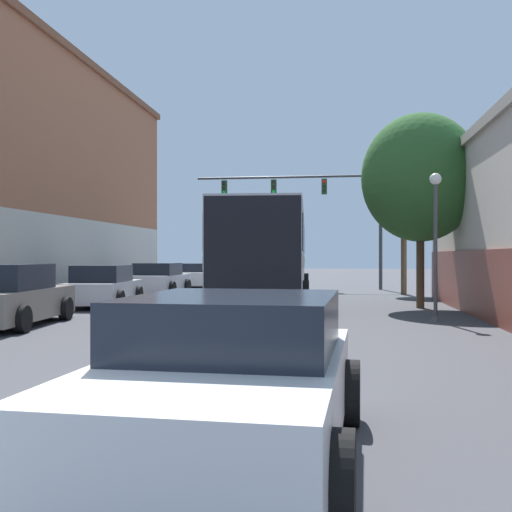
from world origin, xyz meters
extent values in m
cube|color=silver|center=(0.00, 16.13, 0.00)|extent=(0.14, 44.26, 0.01)
cube|color=beige|center=(-6.55, 16.68, 1.60)|extent=(0.24, 26.12, 3.20)
cube|color=brown|center=(7.55, 11.46, 0.94)|extent=(0.24, 21.32, 1.88)
cube|color=#B7B7BC|center=(1.15, 18.23, 1.78)|extent=(3.14, 11.73, 3.12)
cube|color=black|center=(1.15, 18.23, 2.35)|extent=(3.18, 11.50, 1.00)
cube|color=beige|center=(1.15, 18.23, 1.53)|extent=(3.17, 11.61, 0.31)
cube|color=black|center=(1.42, 12.45, 1.78)|extent=(2.54, 0.18, 2.99)
cylinder|color=black|center=(-0.35, 21.77, 0.50)|extent=(0.35, 1.01, 1.00)
cylinder|color=black|center=(2.30, 21.89, 0.50)|extent=(0.35, 1.01, 1.00)
cylinder|color=black|center=(0.00, 14.57, 0.50)|extent=(0.35, 1.01, 1.00)
cylinder|color=black|center=(2.64, 14.70, 0.50)|extent=(0.35, 1.01, 1.00)
cube|color=silver|center=(2.68, 2.06, 0.53)|extent=(2.06, 4.06, 0.70)
cube|color=black|center=(2.69, 2.30, 1.12)|extent=(1.82, 2.15, 0.49)
cylinder|color=black|center=(1.78, 3.34, 0.33)|extent=(0.25, 0.67, 0.66)
cylinder|color=black|center=(3.71, 3.24, 0.33)|extent=(0.25, 0.67, 0.66)
cylinder|color=black|center=(1.65, 0.88, 0.33)|extent=(0.25, 0.67, 0.66)
cylinder|color=black|center=(3.59, 0.78, 0.33)|extent=(0.25, 0.67, 0.66)
cube|color=silver|center=(-4.01, 22.24, 0.54)|extent=(1.82, 3.84, 0.72)
cube|color=black|center=(-4.02, 22.05, 1.16)|extent=(1.65, 2.01, 0.51)
cylinder|color=black|center=(-4.90, 23.44, 0.33)|extent=(0.23, 0.67, 0.67)
cylinder|color=black|center=(-3.08, 23.41, 0.33)|extent=(0.23, 0.67, 0.67)
cylinder|color=black|center=(-4.94, 21.08, 0.33)|extent=(0.23, 0.67, 0.67)
cylinder|color=black|center=(-3.13, 21.05, 0.33)|extent=(0.23, 0.67, 0.67)
cube|color=slate|center=(-4.38, 10.82, 0.54)|extent=(2.21, 4.49, 0.74)
cube|color=black|center=(-4.36, 10.60, 1.21)|extent=(1.87, 2.40, 0.61)
cylinder|color=black|center=(-3.58, 12.25, 0.31)|extent=(0.28, 0.63, 0.62)
cylinder|color=black|center=(-3.32, 9.57, 0.31)|extent=(0.28, 0.63, 0.62)
cube|color=silver|center=(-4.18, 29.06, 0.52)|extent=(2.01, 4.28, 0.69)
cube|color=black|center=(-4.16, 28.86, 1.09)|extent=(1.73, 2.27, 0.45)
cylinder|color=black|center=(-5.16, 30.28, 0.31)|extent=(0.27, 0.64, 0.62)
cylinder|color=black|center=(-3.39, 30.42, 0.31)|extent=(0.27, 0.64, 0.62)
cylinder|color=black|center=(-4.97, 27.71, 0.31)|extent=(0.27, 0.64, 0.62)
cylinder|color=black|center=(-3.20, 27.84, 0.31)|extent=(0.27, 0.64, 0.62)
cube|color=silver|center=(-4.26, 16.60, 0.51)|extent=(2.05, 4.16, 0.68)
cube|color=black|center=(-4.24, 16.40, 1.13)|extent=(1.74, 2.23, 0.55)
cylinder|color=black|center=(-5.25, 17.77, 0.31)|extent=(0.27, 0.64, 0.62)
cylinder|color=black|center=(-3.50, 17.93, 0.31)|extent=(0.27, 0.64, 0.62)
cylinder|color=black|center=(-5.03, 15.28, 0.31)|extent=(0.27, 0.64, 0.62)
cylinder|color=black|center=(-3.27, 15.44, 0.31)|extent=(0.27, 0.64, 0.62)
cylinder|color=#333338|center=(5.84, 28.26, 3.07)|extent=(0.18, 0.18, 6.14)
cylinder|color=#333338|center=(1.06, 28.26, 5.84)|extent=(9.56, 0.12, 0.12)
cube|color=#234723|center=(2.97, 28.26, 5.32)|extent=(0.28, 0.24, 0.80)
sphere|color=red|center=(2.97, 28.11, 5.56)|extent=(0.18, 0.18, 0.18)
sphere|color=black|center=(2.97, 28.11, 5.32)|extent=(0.18, 0.18, 0.18)
sphere|color=black|center=(2.97, 28.11, 5.07)|extent=(0.18, 0.18, 0.18)
cube|color=#234723|center=(0.34, 28.26, 5.32)|extent=(0.28, 0.24, 0.80)
sphere|color=black|center=(0.34, 28.11, 5.56)|extent=(0.18, 0.18, 0.18)
sphere|color=black|center=(0.34, 28.11, 5.32)|extent=(0.18, 0.18, 0.18)
sphere|color=green|center=(0.34, 28.11, 5.07)|extent=(0.18, 0.18, 0.18)
cube|color=#234723|center=(-2.29, 28.26, 5.32)|extent=(0.28, 0.24, 0.80)
sphere|color=black|center=(-2.29, 28.11, 5.56)|extent=(0.18, 0.18, 0.18)
sphere|color=black|center=(-2.29, 28.11, 5.32)|extent=(0.18, 0.18, 0.18)
sphere|color=green|center=(-2.29, 28.11, 5.07)|extent=(0.18, 0.18, 0.18)
cone|color=#47474C|center=(6.17, 13.30, 0.10)|extent=(0.26, 0.26, 0.20)
cylinder|color=#47474C|center=(6.17, 13.30, 1.82)|extent=(0.10, 0.10, 3.63)
sphere|color=white|center=(6.17, 13.30, 3.74)|extent=(0.31, 0.31, 0.31)
cylinder|color=#4C3823|center=(6.34, 17.37, 1.33)|extent=(0.26, 0.26, 2.67)
ellipsoid|color=#2D5B28|center=(6.34, 17.37, 4.31)|extent=(3.86, 3.47, 4.24)
cylinder|color=brown|center=(6.55, 24.22, 1.47)|extent=(0.26, 0.26, 2.93)
ellipsoid|color=#38702D|center=(6.55, 24.22, 3.96)|extent=(2.42, 2.18, 2.67)
camera|label=1|loc=(3.58, -2.89, 1.71)|focal=42.00mm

